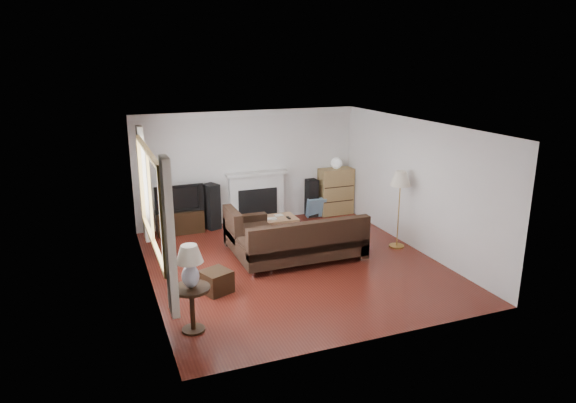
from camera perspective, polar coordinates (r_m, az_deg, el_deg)
name	(u,v)px	position (r m, az deg, el deg)	size (l,w,h in m)	color
room	(294,198)	(8.93, 0.70, 0.43)	(5.10, 5.60, 2.54)	#581C13
window	(150,197)	(8.09, -15.06, 0.44)	(0.12, 2.74, 1.54)	olive
curtain_near	(169,238)	(6.70, -13.04, -3.98)	(0.10, 0.35, 2.10)	beige
curtain_far	(144,184)	(9.60, -15.76, 1.86)	(0.10, 0.35, 2.10)	beige
fireplace	(257,197)	(11.56, -3.50, 0.53)	(1.40, 0.26, 1.15)	white
tv_stand	(180,221)	(11.14, -11.92, -2.18)	(0.97, 0.44, 0.48)	black
television	(178,197)	(10.98, -12.08, 0.46)	(1.01, 0.13, 0.58)	black
speaker_left	(211,206)	(11.20, -8.52, -0.55)	(0.27, 0.33, 0.99)	black
speaker_right	(312,198)	(11.96, 2.63, 0.40)	(0.24, 0.29, 0.88)	black
bookshelf	(336,191)	(12.17, 5.32, 1.14)	(0.79, 0.38, 1.09)	#9A7B47
globe_lamp	(336,163)	(12.01, 5.40, 4.26)	(0.26, 0.26, 0.26)	white
sectional_sofa	(302,241)	(9.32, 1.61, -4.39)	(2.48, 1.82, 0.80)	black
coffee_table	(271,228)	(10.62, -1.94, -2.91)	(1.07, 0.58, 0.42)	#A2744D
footstool	(216,281)	(8.32, -7.99, -8.79)	(0.42, 0.42, 0.36)	black
floor_lamp	(399,210)	(10.15, 12.21, -0.89)	(0.39, 0.39, 1.52)	#BD9441
side_table	(192,309)	(7.22, -10.58, -11.66)	(0.52, 0.52, 0.65)	black
table_lamp	(190,267)	(6.96, -10.83, -7.14)	(0.37, 0.37, 0.59)	silver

